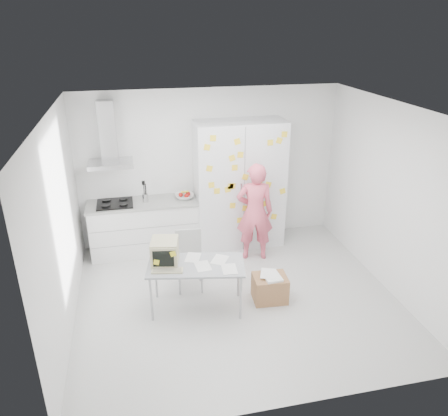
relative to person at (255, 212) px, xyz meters
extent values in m
cube|color=silver|center=(-0.57, -1.09, -0.84)|extent=(4.50, 4.00, 0.02)
cube|color=white|center=(-0.57, 0.91, 0.52)|extent=(4.50, 0.02, 2.70)
cube|color=white|center=(-2.82, -1.09, 0.52)|extent=(0.02, 4.00, 2.70)
cube|color=white|center=(1.68, -1.09, 0.52)|extent=(0.02, 4.00, 2.70)
cube|color=white|center=(-0.57, -1.09, 1.87)|extent=(4.50, 4.00, 0.02)
cube|color=white|center=(-1.77, 0.61, -0.39)|extent=(1.80, 0.60, 0.88)
cube|color=gray|center=(-1.77, 0.30, -0.25)|extent=(1.76, 0.01, 0.01)
cube|color=gray|center=(-1.77, 0.30, -0.53)|extent=(1.76, 0.01, 0.01)
cube|color=#9E9E99|center=(-1.77, 0.61, 0.07)|extent=(1.84, 0.63, 0.04)
cube|color=black|center=(-2.22, 0.61, 0.10)|extent=(0.58, 0.50, 0.03)
cylinder|color=black|center=(-2.36, 0.49, 0.13)|extent=(0.14, 0.14, 0.02)
cylinder|color=black|center=(-2.08, 0.49, 0.13)|extent=(0.14, 0.14, 0.02)
cylinder|color=black|center=(-2.36, 0.73, 0.13)|extent=(0.14, 0.14, 0.02)
cylinder|color=black|center=(-2.08, 0.73, 0.13)|extent=(0.14, 0.14, 0.02)
cylinder|color=silver|center=(-1.72, 0.61, 0.16)|extent=(0.10, 0.10, 0.14)
cylinder|color=black|center=(-1.73, 0.62, 0.26)|extent=(0.01, 0.01, 0.30)
cylinder|color=black|center=(-1.70, 0.59, 0.26)|extent=(0.01, 0.01, 0.30)
cylinder|color=black|center=(-1.71, 0.63, 0.26)|extent=(0.01, 0.01, 0.30)
cube|color=black|center=(-1.73, 0.62, 0.42)|extent=(0.05, 0.01, 0.07)
imported|color=white|center=(-1.07, 0.61, 0.13)|extent=(0.31, 0.31, 0.08)
sphere|color=#B2140F|center=(-1.13, 0.63, 0.16)|extent=(0.08, 0.08, 0.08)
sphere|color=#B2140F|center=(-1.04, 0.56, 0.16)|extent=(0.08, 0.08, 0.08)
sphere|color=#B2140F|center=(-1.00, 0.65, 0.16)|extent=(0.08, 0.08, 0.08)
cylinder|color=yellow|center=(-1.09, 0.63, 0.20)|extent=(0.09, 0.17, 0.10)
cylinder|color=yellow|center=(-1.06, 0.63, 0.20)|extent=(0.04, 0.17, 0.10)
cylinder|color=yellow|center=(-1.04, 0.63, 0.20)|extent=(0.08, 0.17, 0.10)
cube|color=silver|center=(-2.22, 0.66, 0.77)|extent=(0.70, 0.48, 0.07)
cube|color=silver|center=(-2.22, 0.78, 1.27)|extent=(0.26, 0.24, 0.95)
cube|color=silver|center=(-0.12, 0.58, 0.27)|extent=(1.50, 0.65, 2.20)
cube|color=slate|center=(-0.12, 0.25, 0.27)|extent=(0.01, 0.01, 2.16)
cube|color=silver|center=(-0.18, 0.24, 0.27)|extent=(0.02, 0.02, 0.30)
cube|color=silver|center=(-0.06, 0.24, 0.27)|extent=(0.02, 0.02, 0.30)
cube|color=yellow|center=(0.30, 0.25, 1.08)|extent=(0.10, 0.00, 0.10)
cube|color=yellow|center=(0.45, 0.25, 1.10)|extent=(0.12, 0.00, 0.12)
cube|color=yellow|center=(0.55, 0.25, 0.22)|extent=(0.12, 0.00, 0.12)
cube|color=yellow|center=(-0.35, 0.25, 0.38)|extent=(0.10, 0.00, 0.10)
cube|color=yellow|center=(-0.10, 0.25, 0.53)|extent=(0.12, 0.00, 0.12)
cube|color=yellow|center=(0.26, 0.25, 0.03)|extent=(0.12, 0.00, 0.12)
cube|color=yellow|center=(-0.31, 0.25, 0.04)|extent=(0.10, 0.00, 0.10)
cube|color=yellow|center=(-0.25, 0.25, 1.12)|extent=(0.12, 0.00, 0.12)
cube|color=yellow|center=(-0.02, 0.25, -0.02)|extent=(0.12, 0.00, 0.12)
cube|color=yellow|center=(0.29, 0.25, 0.36)|extent=(0.12, 0.00, 0.12)
cube|color=yellow|center=(0.17, 0.25, 0.11)|extent=(0.10, 0.00, 0.10)
cube|color=yellow|center=(-0.33, 0.25, 0.86)|extent=(0.12, 0.00, 0.12)
cube|color=yellow|center=(-0.58, 0.25, 0.32)|extent=(0.10, 0.00, 0.10)
cube|color=yellow|center=(-0.67, 0.25, 0.43)|extent=(0.10, 0.00, 0.10)
cube|color=yellow|center=(-0.73, 0.25, 1.06)|extent=(0.11, 0.00, 0.11)
cube|color=yellow|center=(-0.18, 0.25, -0.24)|extent=(0.10, 0.00, 0.10)
cube|color=yellow|center=(-0.31, 0.25, 0.39)|extent=(0.11, 0.00, 0.11)
cube|color=yellow|center=(0.42, 0.25, -0.23)|extent=(0.11, 0.00, 0.11)
cube|color=yellow|center=(0.53, 0.25, 1.20)|extent=(0.10, 0.00, 0.10)
cube|color=yellow|center=(-0.28, 0.25, 0.70)|extent=(0.10, 0.00, 0.10)
cube|color=yellow|center=(-0.40, 0.25, 0.33)|extent=(0.11, 0.00, 0.11)
cube|color=yellow|center=(0.06, 0.25, -0.31)|extent=(0.10, 0.00, 0.10)
cube|color=yellow|center=(-0.63, 0.25, 1.20)|extent=(0.10, 0.00, 0.10)
cube|color=yellow|center=(-0.70, 0.25, 0.71)|extent=(0.12, 0.00, 0.12)
cube|color=yellow|center=(0.19, 0.25, -0.06)|extent=(0.11, 0.00, 0.11)
cube|color=yellow|center=(-0.19, 0.25, 0.91)|extent=(0.11, 0.00, 0.11)
cube|color=yellow|center=(0.15, 0.25, 0.45)|extent=(0.11, 0.00, 0.11)
cube|color=yellow|center=(-0.10, 0.25, -0.03)|extent=(0.11, 0.00, 0.11)
imported|color=#E85A71|center=(0.00, 0.00, 0.00)|extent=(0.67, 0.50, 1.66)
cube|color=#96999F|center=(-1.16, -1.20, -0.15)|extent=(1.38, 0.87, 0.03)
cylinder|color=#AAA9AE|center=(-1.79, -1.36, -0.50)|extent=(0.04, 0.04, 0.66)
cylinder|color=#AAA9AE|center=(-0.63, -1.57, -0.50)|extent=(0.04, 0.04, 0.66)
cylinder|color=#AAA9AE|center=(-1.69, -0.83, -0.50)|extent=(0.04, 0.04, 0.66)
cylinder|color=#AAA9AE|center=(-0.54, -1.05, -0.50)|extent=(0.04, 0.04, 0.66)
cube|color=#BCB68C|center=(-1.56, -1.05, 0.03)|extent=(0.41, 0.43, 0.33)
cube|color=#BCB68C|center=(-1.59, -1.24, 0.03)|extent=(0.33, 0.08, 0.29)
cube|color=black|center=(-1.59, -1.25, 0.03)|extent=(0.27, 0.06, 0.23)
cube|color=yellow|center=(-1.69, -1.24, -0.01)|extent=(0.08, 0.02, 0.08)
cube|color=yellow|center=(-1.47, -1.28, 0.11)|extent=(0.09, 0.02, 0.09)
cube|color=#BCB68C|center=(-1.56, -1.30, -0.12)|extent=(0.42, 0.21, 0.02)
cube|color=gray|center=(-1.56, -1.30, -0.11)|extent=(0.38, 0.17, 0.01)
cube|color=silver|center=(-1.08, -1.27, -0.13)|extent=(0.21, 0.29, 0.00)
cube|color=silver|center=(-0.83, -1.15, -0.13)|extent=(0.31, 0.33, 0.00)
cube|color=silver|center=(-0.75, -1.42, -0.13)|extent=(0.22, 0.29, 0.00)
cube|color=silver|center=(-1.17, -1.01, -0.13)|extent=(0.27, 0.32, 0.00)
cube|color=#ABABA9|center=(-1.18, -0.69, -0.40)|extent=(0.43, 0.43, 0.04)
cube|color=#ABABA9|center=(-1.17, -0.51, -0.16)|extent=(0.38, 0.06, 0.44)
cylinder|color=#A8A6AB|center=(-1.36, -0.84, -0.62)|extent=(0.03, 0.03, 0.41)
cylinder|color=#A8A6AB|center=(-1.04, -0.87, -0.62)|extent=(0.03, 0.03, 0.41)
cylinder|color=#A8A6AB|center=(-1.33, -0.52, -0.62)|extent=(0.03, 0.03, 0.41)
cylinder|color=#A8A6AB|center=(-1.01, -0.55, -0.62)|extent=(0.03, 0.03, 0.41)
cube|color=#A17045|center=(-0.12, -1.24, -0.64)|extent=(0.50, 0.41, 0.38)
cube|color=white|center=(-0.10, -1.26, -0.43)|extent=(0.24, 0.31, 0.03)
cube|color=white|center=(-0.14, -1.20, -0.42)|extent=(0.29, 0.33, 0.00)
camera|label=1|loc=(-1.89, -6.22, 2.87)|focal=35.00mm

